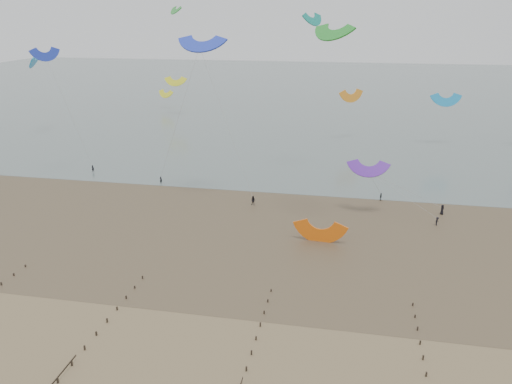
% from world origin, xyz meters
% --- Properties ---
extents(ground, '(500.00, 500.00, 0.00)m').
position_xyz_m(ground, '(0.00, 0.00, 0.00)').
color(ground, brown).
rests_on(ground, ground).
extents(sea_and_shore, '(500.00, 665.00, 0.03)m').
position_xyz_m(sea_and_shore, '(-4.08, 34.40, 0.01)').
color(sea_and_shore, '#475654').
rests_on(sea_and_shore, ground).
extents(kitesurfer_lead, '(0.62, 0.47, 1.54)m').
position_xyz_m(kitesurfer_lead, '(-26.54, 51.61, 0.77)').
color(kitesurfer_lead, black).
rests_on(kitesurfer_lead, ground).
extents(kitesurfers, '(119.02, 21.02, 1.87)m').
position_xyz_m(kitesurfers, '(29.20, 48.37, 0.84)').
color(kitesurfers, black).
rests_on(kitesurfers, ground).
extents(grounded_kite, '(7.79, 6.34, 4.01)m').
position_xyz_m(grounded_kite, '(9.19, 28.64, 0.00)').
color(grounded_kite, orange).
rests_on(grounded_kite, ground).
extents(kites_airborne, '(256.41, 120.06, 43.83)m').
position_xyz_m(kites_airborne, '(-16.90, 89.75, 21.35)').
color(kites_airborne, yellow).
rests_on(kites_airborne, ground).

